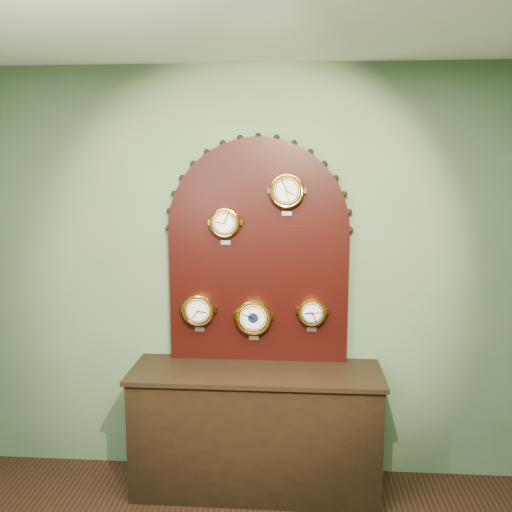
# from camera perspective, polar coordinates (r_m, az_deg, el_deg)

# --- Properties ---
(wall_back) EXTENTS (4.00, 0.00, 4.00)m
(wall_back) POSITION_cam_1_polar(r_m,az_deg,el_deg) (3.85, 0.27, -2.05)
(wall_back) COLOR #4C6A48
(wall_back) RESTS_ON ground
(shop_counter) EXTENTS (1.60, 0.50, 0.80)m
(shop_counter) POSITION_cam_1_polar(r_m,az_deg,el_deg) (3.92, -0.02, -17.34)
(shop_counter) COLOR black
(shop_counter) RESTS_ON ground_plane
(display_board) EXTENTS (1.26, 0.06, 1.53)m
(display_board) POSITION_cam_1_polar(r_m,az_deg,el_deg) (3.76, 0.22, 1.18)
(display_board) COLOR black
(display_board) RESTS_ON shop_counter
(roman_clock) EXTENTS (0.20, 0.08, 0.25)m
(roman_clock) POSITION_cam_1_polar(r_m,az_deg,el_deg) (3.70, -3.16, 3.39)
(roman_clock) COLOR gold
(roman_clock) RESTS_ON display_board
(arabic_clock) EXTENTS (0.22, 0.08, 0.27)m
(arabic_clock) POSITION_cam_1_polar(r_m,az_deg,el_deg) (3.65, 3.13, 6.59)
(arabic_clock) COLOR gold
(arabic_clock) RESTS_ON display_board
(hygrometer) EXTENTS (0.22, 0.08, 0.27)m
(hygrometer) POSITION_cam_1_polar(r_m,az_deg,el_deg) (3.83, -5.83, -5.44)
(hygrometer) COLOR gold
(hygrometer) RESTS_ON display_board
(barometer) EXTENTS (0.24, 0.08, 0.29)m
(barometer) POSITION_cam_1_polar(r_m,az_deg,el_deg) (3.79, -0.26, -6.17)
(barometer) COLOR gold
(barometer) RESTS_ON display_board
(tide_clock) EXTENTS (0.19, 0.08, 0.24)m
(tide_clock) POSITION_cam_1_polar(r_m,az_deg,el_deg) (3.78, 5.68, -5.63)
(tide_clock) COLOR gold
(tide_clock) RESTS_ON display_board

